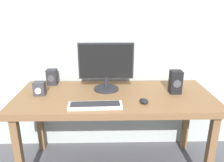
{
  "coord_description": "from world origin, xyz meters",
  "views": [
    {
      "loc": [
        -0.06,
        -1.74,
        1.45
      ],
      "look_at": [
        -0.02,
        0.0,
        0.85
      ],
      "focal_mm": 35.69,
      "sensor_mm": 36.0,
      "label": 1
    }
  ],
  "objects_px": {
    "monitor": "(106,66)",
    "speaker_right": "(176,82)",
    "keyboard_primary": "(95,105)",
    "audio_controller": "(40,89)",
    "mouse": "(144,101)",
    "desk": "(114,102)",
    "speaker_left": "(52,77)"
  },
  "relations": [
    {
      "from": "speaker_right",
      "to": "audio_controller",
      "type": "xyz_separation_m",
      "value": [
        -1.14,
        -0.02,
        -0.04
      ]
    },
    {
      "from": "desk",
      "to": "mouse",
      "type": "height_order",
      "value": "mouse"
    },
    {
      "from": "speaker_right",
      "to": "keyboard_primary",
      "type": "bearing_deg",
      "value": -158.16
    },
    {
      "from": "desk",
      "to": "keyboard_primary",
      "type": "relative_size",
      "value": 4.11
    },
    {
      "from": "speaker_right",
      "to": "mouse",
      "type": "bearing_deg",
      "value": -145.69
    },
    {
      "from": "keyboard_primary",
      "to": "mouse",
      "type": "bearing_deg",
      "value": 9.98
    },
    {
      "from": "desk",
      "to": "speaker_right",
      "type": "height_order",
      "value": "speaker_right"
    },
    {
      "from": "speaker_left",
      "to": "audio_controller",
      "type": "distance_m",
      "value": 0.26
    },
    {
      "from": "monitor",
      "to": "mouse",
      "type": "height_order",
      "value": "monitor"
    },
    {
      "from": "mouse",
      "to": "speaker_left",
      "type": "relative_size",
      "value": 0.61
    },
    {
      "from": "speaker_left",
      "to": "audio_controller",
      "type": "xyz_separation_m",
      "value": [
        -0.05,
        -0.26,
        -0.02
      ]
    },
    {
      "from": "audio_controller",
      "to": "speaker_right",
      "type": "bearing_deg",
      "value": 1.06
    },
    {
      "from": "monitor",
      "to": "audio_controller",
      "type": "bearing_deg",
      "value": -168.17
    },
    {
      "from": "mouse",
      "to": "audio_controller",
      "type": "distance_m",
      "value": 0.87
    },
    {
      "from": "keyboard_primary",
      "to": "audio_controller",
      "type": "relative_size",
      "value": 3.55
    },
    {
      "from": "keyboard_primary",
      "to": "speaker_left",
      "type": "bearing_deg",
      "value": 130.32
    },
    {
      "from": "speaker_left",
      "to": "audio_controller",
      "type": "relative_size",
      "value": 1.28
    },
    {
      "from": "speaker_left",
      "to": "monitor",
      "type": "bearing_deg",
      "value": -15.64
    },
    {
      "from": "monitor",
      "to": "speaker_right",
      "type": "bearing_deg",
      "value": -9.21
    },
    {
      "from": "speaker_right",
      "to": "speaker_left",
      "type": "distance_m",
      "value": 1.12
    },
    {
      "from": "monitor",
      "to": "keyboard_primary",
      "type": "xyz_separation_m",
      "value": [
        -0.08,
        -0.36,
        -0.2
      ]
    },
    {
      "from": "desk",
      "to": "speaker_left",
      "type": "relative_size",
      "value": 11.41
    },
    {
      "from": "keyboard_primary",
      "to": "audio_controller",
      "type": "xyz_separation_m",
      "value": [
        -0.47,
        0.25,
        0.04
      ]
    },
    {
      "from": "desk",
      "to": "mouse",
      "type": "bearing_deg",
      "value": -38.5
    },
    {
      "from": "desk",
      "to": "speaker_left",
      "type": "bearing_deg",
      "value": 155.45
    },
    {
      "from": "monitor",
      "to": "audio_controller",
      "type": "relative_size",
      "value": 4.22
    },
    {
      "from": "speaker_left",
      "to": "mouse",
      "type": "bearing_deg",
      "value": -28.82
    },
    {
      "from": "monitor",
      "to": "speaker_right",
      "type": "xyz_separation_m",
      "value": [
        0.59,
        -0.1,
        -0.12
      ]
    },
    {
      "from": "desk",
      "to": "speaker_left",
      "type": "xyz_separation_m",
      "value": [
        -0.58,
        0.27,
        0.14
      ]
    },
    {
      "from": "keyboard_primary",
      "to": "speaker_left",
      "type": "relative_size",
      "value": 2.77
    },
    {
      "from": "monitor",
      "to": "speaker_left",
      "type": "height_order",
      "value": "monitor"
    },
    {
      "from": "monitor",
      "to": "mouse",
      "type": "distance_m",
      "value": 0.46
    }
  ]
}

